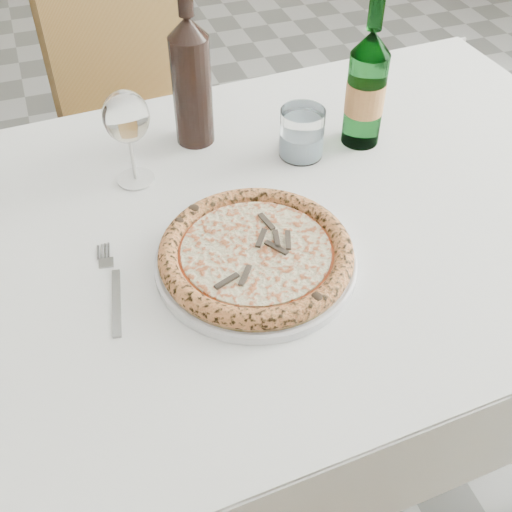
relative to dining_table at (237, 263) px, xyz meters
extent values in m
cube|color=gray|center=(-0.07, 0.10, -0.68)|extent=(5.00, 6.00, 0.02)
cube|color=brown|center=(0.00, 0.00, 0.06)|extent=(1.45, 0.88, 0.04)
cube|color=white|center=(0.00, 0.00, 0.08)|extent=(1.51, 0.94, 0.01)
cube|color=white|center=(0.00, 0.43, -0.03)|extent=(1.47, 0.01, 0.22)
cube|color=white|center=(0.00, -0.43, -0.03)|extent=(1.47, 0.01, 0.22)
cylinder|color=brown|center=(0.64, 0.34, -0.31)|extent=(0.06, 0.06, 0.71)
cube|color=brown|center=(0.03, 0.69, -0.22)|extent=(0.52, 0.52, 0.04)
cube|color=brown|center=(-0.04, 0.86, 0.03)|extent=(0.39, 0.18, 0.46)
cylinder|color=brown|center=(0.12, 0.92, -0.45)|extent=(0.04, 0.04, 0.43)
cylinder|color=brown|center=(0.25, 0.60, -0.45)|extent=(0.04, 0.04, 0.43)
cylinder|color=brown|center=(-0.20, 0.79, -0.45)|extent=(0.04, 0.04, 0.43)
cylinder|color=brown|center=(-0.07, 0.47, -0.45)|extent=(0.04, 0.04, 0.43)
cylinder|color=white|center=(0.00, -0.10, 0.09)|extent=(0.30, 0.30, 0.01)
torus|color=white|center=(0.00, -0.10, 0.10)|extent=(0.30, 0.30, 0.01)
cylinder|color=tan|center=(0.00, -0.10, 0.11)|extent=(0.28, 0.28, 0.01)
torus|color=#CC7B42|center=(0.00, -0.10, 0.11)|extent=(0.29, 0.29, 0.03)
cylinder|color=#AB4018|center=(0.00, -0.10, 0.11)|extent=(0.24, 0.24, 0.00)
cylinder|color=beige|center=(0.00, -0.10, 0.12)|extent=(0.22, 0.22, 0.00)
cube|color=brown|center=(0.03, -0.10, 0.12)|extent=(0.04, 0.01, 0.00)
cube|color=brown|center=(0.03, -0.06, 0.12)|extent=(0.03, 0.04, 0.00)
cube|color=brown|center=(-0.01, -0.04, 0.12)|extent=(0.02, 0.04, 0.00)
cube|color=brown|center=(-0.03, -0.09, 0.12)|extent=(0.04, 0.02, 0.00)
cube|color=brown|center=(-0.05, -0.12, 0.12)|extent=(0.04, 0.02, 0.00)
cube|color=brown|center=(-0.02, -0.17, 0.12)|extent=(0.02, 0.04, 0.00)
cube|color=brown|center=(0.02, -0.13, 0.12)|extent=(0.03, 0.04, 0.00)
cube|color=gray|center=(-0.21, -0.10, 0.09)|extent=(0.03, 0.13, 0.00)
cube|color=gray|center=(-0.21, -0.03, 0.09)|extent=(0.03, 0.02, 0.00)
cylinder|color=gray|center=(-0.22, 0.00, 0.09)|extent=(0.00, 0.03, 0.00)
cylinder|color=gray|center=(-0.22, 0.00, 0.09)|extent=(0.00, 0.03, 0.00)
cylinder|color=gray|center=(-0.21, 0.00, 0.09)|extent=(0.00, 0.03, 0.00)
cylinder|color=gray|center=(-0.20, 0.00, 0.09)|extent=(0.00, 0.03, 0.00)
cylinder|color=silver|center=(-0.13, 0.17, 0.09)|extent=(0.07, 0.07, 0.00)
cylinder|color=silver|center=(-0.13, 0.17, 0.13)|extent=(0.01, 0.01, 0.09)
ellipsoid|color=white|center=(-0.13, 0.17, 0.21)|extent=(0.08, 0.08, 0.09)
cylinder|color=white|center=(0.17, 0.15, 0.13)|extent=(0.08, 0.08, 0.09)
cylinder|color=silver|center=(0.17, 0.15, 0.11)|extent=(0.07, 0.07, 0.04)
cylinder|color=#498F55|center=(0.30, 0.15, 0.17)|extent=(0.07, 0.07, 0.17)
cone|color=#498F55|center=(0.30, 0.15, 0.28)|extent=(0.07, 0.07, 0.04)
cylinder|color=#498F55|center=(0.30, 0.15, 0.33)|extent=(0.03, 0.03, 0.05)
cylinder|color=#E9C25F|center=(0.30, 0.15, 0.18)|extent=(0.07, 0.07, 0.06)
cylinder|color=black|center=(0.01, 0.26, 0.19)|extent=(0.07, 0.07, 0.20)
cone|color=black|center=(0.01, 0.26, 0.31)|extent=(0.07, 0.07, 0.04)
cylinder|color=black|center=(0.01, 0.26, 0.35)|extent=(0.03, 0.03, 0.05)
camera|label=1|loc=(-0.23, -0.75, 0.77)|focal=45.00mm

